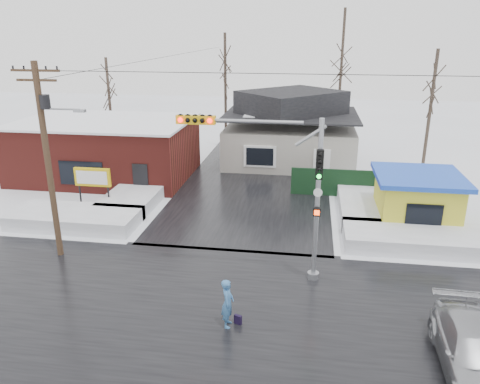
# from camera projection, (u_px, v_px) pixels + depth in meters

# --- Properties ---
(ground) EXTENTS (120.00, 120.00, 0.00)m
(ground) POSITION_uv_depth(u_px,v_px,m) (208.00, 309.00, 18.06)
(ground) COLOR white
(ground) RESTS_ON ground
(road_ns) EXTENTS (10.00, 120.00, 0.02)m
(road_ns) POSITION_uv_depth(u_px,v_px,m) (208.00, 309.00, 18.05)
(road_ns) COLOR black
(road_ns) RESTS_ON ground
(road_ew) EXTENTS (120.00, 10.00, 0.02)m
(road_ew) POSITION_uv_depth(u_px,v_px,m) (208.00, 309.00, 18.05)
(road_ew) COLOR black
(road_ew) RESTS_ON ground
(snowbank_nw) EXTENTS (7.00, 3.00, 0.80)m
(snowbank_nw) POSITION_uv_depth(u_px,v_px,m) (75.00, 218.00, 25.74)
(snowbank_nw) COLOR white
(snowbank_nw) RESTS_ON ground
(snowbank_ne) EXTENTS (7.00, 3.00, 0.80)m
(snowbank_ne) POSITION_uv_depth(u_px,v_px,m) (415.00, 239.00, 23.18)
(snowbank_ne) COLOR white
(snowbank_ne) RESTS_ON ground
(snowbank_nside_w) EXTENTS (3.00, 8.00, 0.80)m
(snowbank_nside_w) POSITION_uv_depth(u_px,v_px,m) (142.00, 191.00, 30.13)
(snowbank_nside_w) COLOR white
(snowbank_nside_w) RESTS_ON ground
(snowbank_nside_e) EXTENTS (3.00, 8.00, 0.80)m
(snowbank_nside_e) POSITION_uv_depth(u_px,v_px,m) (364.00, 202.00, 28.14)
(snowbank_nside_e) COLOR white
(snowbank_nside_e) RESTS_ON ground
(traffic_signal) EXTENTS (6.05, 0.68, 7.00)m
(traffic_signal) POSITION_uv_depth(u_px,v_px,m) (280.00, 177.00, 18.99)
(traffic_signal) COLOR gray
(traffic_signal) RESTS_ON ground
(utility_pole) EXTENTS (3.15, 0.44, 9.00)m
(utility_pole) POSITION_uv_depth(u_px,v_px,m) (48.00, 151.00, 20.77)
(utility_pole) COLOR #382619
(utility_pole) RESTS_ON ground
(brick_building) EXTENTS (12.20, 8.20, 4.12)m
(brick_building) POSITION_uv_depth(u_px,v_px,m) (106.00, 148.00, 33.87)
(brick_building) COLOR maroon
(brick_building) RESTS_ON ground
(marquee_sign) EXTENTS (2.20, 0.21, 2.55)m
(marquee_sign) POSITION_uv_depth(u_px,v_px,m) (93.00, 178.00, 27.57)
(marquee_sign) COLOR black
(marquee_sign) RESTS_ON ground
(house) EXTENTS (10.40, 8.40, 5.76)m
(house) POSITION_uv_depth(u_px,v_px,m) (290.00, 130.00, 37.45)
(house) COLOR #A6A096
(house) RESTS_ON ground
(kiosk) EXTENTS (4.60, 4.60, 2.88)m
(kiosk) POSITION_uv_depth(u_px,v_px,m) (416.00, 199.00, 25.56)
(kiosk) COLOR gold
(kiosk) RESTS_ON ground
(fence) EXTENTS (8.00, 0.12, 1.80)m
(fence) POSITION_uv_depth(u_px,v_px,m) (354.00, 184.00, 29.91)
(fence) COLOR black
(fence) RESTS_ON ground
(tree_far_left) EXTENTS (3.00, 3.00, 10.00)m
(tree_far_left) POSITION_uv_depth(u_px,v_px,m) (225.00, 57.00, 40.29)
(tree_far_left) COLOR #332821
(tree_far_left) RESTS_ON ground
(tree_far_mid) EXTENTS (3.00, 3.00, 12.00)m
(tree_far_mid) POSITION_uv_depth(u_px,v_px,m) (343.00, 38.00, 40.22)
(tree_far_mid) COLOR #332821
(tree_far_mid) RESTS_ON ground
(tree_far_right) EXTENTS (3.00, 3.00, 9.00)m
(tree_far_right) POSITION_uv_depth(u_px,v_px,m) (435.00, 76.00, 32.68)
(tree_far_right) COLOR #332821
(tree_far_right) RESTS_ON ground
(tree_far_west) EXTENTS (3.00, 3.00, 8.00)m
(tree_far_west) POSITION_uv_depth(u_px,v_px,m) (107.00, 77.00, 40.37)
(tree_far_west) COLOR #332821
(tree_far_west) RESTS_ON ground
(pedestrian) EXTENTS (0.47, 0.70, 1.86)m
(pedestrian) POSITION_uv_depth(u_px,v_px,m) (228.00, 304.00, 16.76)
(pedestrian) COLOR teal
(pedestrian) RESTS_ON ground
(car) EXTENTS (2.31, 5.28, 1.51)m
(car) POSITION_uv_depth(u_px,v_px,m) (476.00, 353.00, 14.44)
(car) COLOR #A9AAB0
(car) RESTS_ON ground
(shopping_bag) EXTENTS (0.30, 0.21, 0.35)m
(shopping_bag) POSITION_uv_depth(u_px,v_px,m) (238.00, 320.00, 17.10)
(shopping_bag) COLOR black
(shopping_bag) RESTS_ON ground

